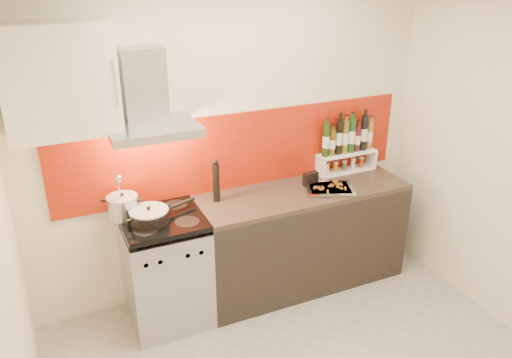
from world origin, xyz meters
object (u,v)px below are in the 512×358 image
range_stove (166,271)px  saute_pan (150,216)px  stock_pot (123,206)px  counter (301,237)px  baking_tray (330,188)px  pepper_mill (216,181)px

range_stove → saute_pan: (-0.09, -0.04, 0.52)m
range_stove → stock_pot: bearing=153.7°
saute_pan → counter: bearing=1.8°
stock_pot → saute_pan: 0.23m
baking_tray → saute_pan: bearing=178.1°
range_stove → counter: bearing=0.2°
counter → baking_tray: bearing=-24.3°
counter → pepper_mill: bearing=171.6°
pepper_mill → saute_pan: bearing=-165.3°
counter → saute_pan: bearing=-178.2°
counter → saute_pan: saute_pan is taller
range_stove → counter: 1.20m
pepper_mill → baking_tray: 0.96m
counter → stock_pot: bearing=175.3°
baking_tray → range_stove: bearing=176.5°
saute_pan → pepper_mill: 0.59m
counter → pepper_mill: pepper_mill is taller
counter → stock_pot: 1.55m
range_stove → stock_pot: size_ratio=4.01×
counter → baking_tray: baking_tray is taller
stock_pot → counter: bearing=-4.7°
stock_pot → pepper_mill: size_ratio=0.64×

